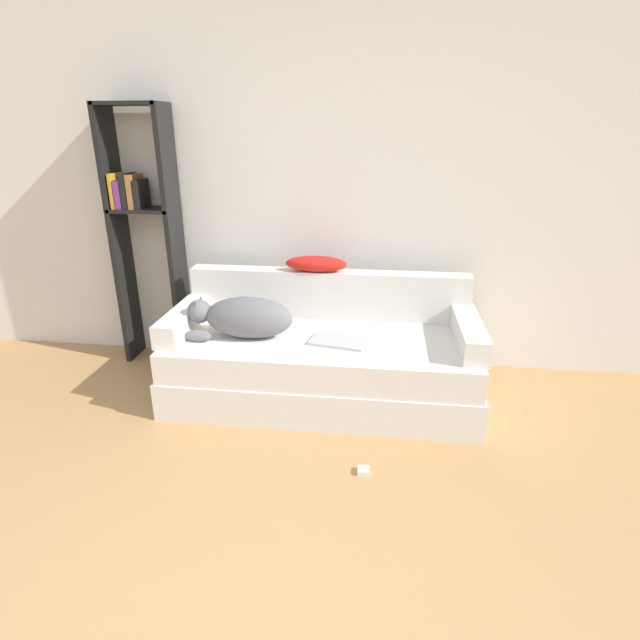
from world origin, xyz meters
TOP-DOWN VIEW (x-y plane):
  - wall_back at (0.00, 2.78)m, footprint 7.62×0.06m
  - couch at (0.18, 2.14)m, footprint 2.00×0.89m
  - couch_backrest at (0.18, 2.51)m, footprint 1.96×0.15m
  - couch_arm_left at (-0.75, 2.13)m, footprint 0.15×0.70m
  - couch_arm_right at (1.10, 2.13)m, footprint 0.15×0.70m
  - dog at (-0.32, 2.07)m, footprint 0.69×0.28m
  - laptop at (0.30, 2.04)m, footprint 0.38×0.26m
  - throw_pillow at (0.10, 2.49)m, footprint 0.43×0.16m
  - bookshelf at (-1.18, 2.60)m, footprint 0.46×0.26m
  - power_adapter at (0.50, 1.35)m, footprint 0.06×0.06m

SIDE VIEW (x-z plane):
  - power_adapter at x=0.50m, z-range 0.00..0.03m
  - couch at x=0.18m, z-range 0.00..0.44m
  - laptop at x=0.30m, z-range 0.44..0.46m
  - couch_arm_left at x=-0.75m, z-range 0.44..0.59m
  - couch_arm_right at x=1.10m, z-range 0.44..0.59m
  - dog at x=-0.32m, z-range 0.44..0.71m
  - couch_backrest at x=0.18m, z-range 0.44..0.78m
  - throw_pillow at x=0.10m, z-range 0.78..0.89m
  - bookshelf at x=-1.18m, z-range 0.12..1.99m
  - wall_back at x=0.00m, z-range 0.00..2.70m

